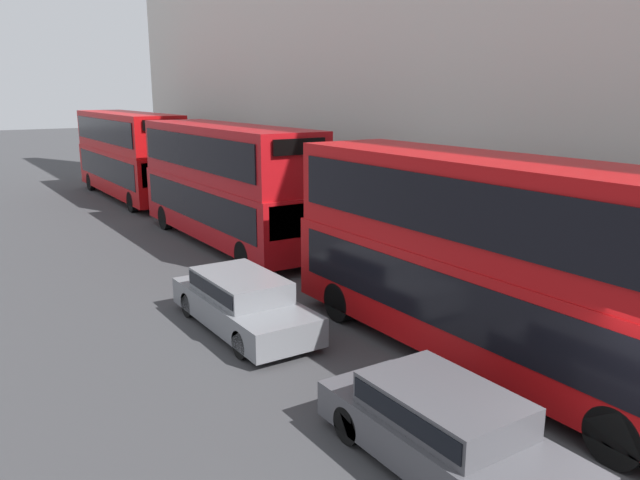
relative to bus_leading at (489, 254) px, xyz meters
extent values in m
cube|color=#B20C0F|center=(0.00, 0.01, -1.03)|extent=(2.55, 10.64, 2.05)
cube|color=#B20C0F|center=(0.00, 0.01, 0.98)|extent=(2.50, 10.43, 1.96)
cube|color=black|center=(0.00, 0.01, -0.78)|extent=(2.59, 9.79, 1.15)
cube|color=black|center=(0.00, 0.01, 1.08)|extent=(2.59, 9.79, 1.18)
cylinder|color=black|center=(-1.12, -3.71, -1.90)|extent=(0.30, 1.00, 1.00)
cylinder|color=black|center=(-1.12, 3.73, -1.90)|extent=(0.30, 1.00, 1.00)
cylinder|color=black|center=(1.13, 3.73, -1.90)|extent=(0.30, 1.00, 1.00)
cube|color=#A80F14|center=(0.00, 12.76, -1.01)|extent=(2.55, 10.64, 2.09)
cube|color=#A80F14|center=(0.00, 12.76, 1.04)|extent=(2.50, 10.43, 2.00)
cube|color=black|center=(0.00, 12.76, -0.76)|extent=(2.59, 9.79, 1.17)
cube|color=black|center=(0.00, 12.76, 1.14)|extent=(2.59, 9.79, 1.20)
cube|color=black|center=(0.00, 7.47, -0.59)|extent=(2.17, 0.06, 1.05)
cube|color=black|center=(0.00, 7.47, 1.64)|extent=(1.78, 0.06, 0.48)
cylinder|color=black|center=(-1.12, 9.04, -1.90)|extent=(0.30, 1.00, 1.00)
cylinder|color=black|center=(1.13, 9.04, -1.90)|extent=(0.30, 1.00, 1.00)
cylinder|color=black|center=(-1.12, 16.48, -1.90)|extent=(0.30, 1.00, 1.00)
cylinder|color=black|center=(1.13, 16.48, -1.90)|extent=(0.30, 1.00, 1.00)
cube|color=#B20C0F|center=(0.00, 25.09, -0.94)|extent=(2.55, 11.29, 2.24)
cube|color=#B20C0F|center=(0.00, 25.09, 1.16)|extent=(2.50, 11.06, 1.96)
cube|color=black|center=(0.00, 25.09, -0.67)|extent=(2.59, 10.39, 1.25)
cube|color=black|center=(0.00, 25.09, 1.26)|extent=(2.59, 10.39, 1.18)
cube|color=black|center=(0.00, 19.48, -0.49)|extent=(2.17, 0.06, 1.12)
cube|color=black|center=(0.00, 19.48, 1.75)|extent=(1.78, 0.06, 0.47)
cylinder|color=black|center=(-1.12, 21.05, -1.90)|extent=(0.30, 1.00, 1.00)
cylinder|color=black|center=(1.13, 21.05, -1.90)|extent=(0.30, 1.00, 1.00)
cylinder|color=black|center=(-1.12, 29.14, -1.90)|extent=(0.30, 1.00, 1.00)
cylinder|color=black|center=(1.13, 29.14, -1.90)|extent=(0.30, 1.00, 1.00)
cube|color=#47474C|center=(-3.40, -2.38, -1.92)|extent=(1.78, 4.45, 0.61)
cube|color=#47474C|center=(-3.40, -2.27, -1.36)|extent=(1.57, 2.45, 0.51)
cube|color=black|center=(-3.40, -2.27, -1.33)|extent=(1.60, 2.33, 0.32)
cylinder|color=black|center=(-4.18, -0.96, -2.08)|extent=(0.22, 0.64, 0.64)
cylinder|color=black|center=(-2.62, -0.96, -2.08)|extent=(0.22, 0.64, 0.64)
cube|color=slate|center=(-3.40, 4.55, -1.90)|extent=(1.78, 4.78, 0.66)
cube|color=slate|center=(-3.40, 4.67, -1.31)|extent=(1.57, 2.63, 0.51)
cube|color=black|center=(-3.40, 4.67, -1.29)|extent=(1.60, 2.50, 0.33)
cylinder|color=black|center=(-4.18, 3.01, -2.08)|extent=(0.22, 0.64, 0.64)
cylinder|color=black|center=(-2.62, 3.01, -2.08)|extent=(0.22, 0.64, 0.64)
cylinder|color=black|center=(-4.18, 6.08, -2.08)|extent=(0.22, 0.64, 0.64)
cylinder|color=black|center=(-2.62, 6.08, -2.08)|extent=(0.22, 0.64, 0.64)
camera|label=1|loc=(-9.63, -8.43, 3.24)|focal=35.00mm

